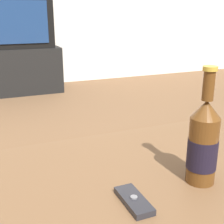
% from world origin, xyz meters
% --- Properties ---
extents(coffee_table, '(1.13, 0.67, 0.41)m').
position_xyz_m(coffee_table, '(0.00, 0.00, 0.35)').
color(coffee_table, brown).
rests_on(coffee_table, ground_plane).
extents(tv_stand, '(0.83, 0.44, 0.46)m').
position_xyz_m(tv_stand, '(0.04, 2.73, 0.23)').
color(tv_stand, black).
rests_on(tv_stand, ground_plane).
extents(television, '(0.70, 0.42, 0.50)m').
position_xyz_m(television, '(0.04, 2.73, 0.71)').
color(television, black).
rests_on(television, tv_stand).
extents(beer_bottle, '(0.07, 0.07, 0.28)m').
position_xyz_m(beer_bottle, '(0.16, -0.04, 0.51)').
color(beer_bottle, '#563314').
rests_on(beer_bottle, coffee_table).
extents(cell_phone, '(0.05, 0.11, 0.02)m').
position_xyz_m(cell_phone, '(-0.03, -0.07, 0.42)').
color(cell_phone, '#232328').
rests_on(cell_phone, coffee_table).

